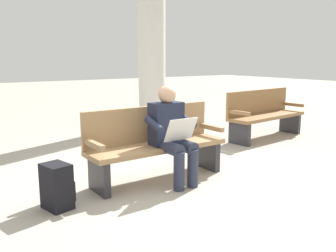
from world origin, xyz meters
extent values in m
plane|color=#A89E8E|center=(0.00, 0.00, 0.00)|extent=(40.00, 40.00, 0.00)
cube|color=#9E7A51|center=(0.00, 0.00, 0.42)|extent=(1.81, 0.51, 0.06)
cube|color=#9E7A51|center=(0.00, -0.21, 0.68)|extent=(1.80, 0.08, 0.45)
cube|color=#9E7A51|center=(-0.85, -0.02, 0.57)|extent=(0.07, 0.48, 0.06)
cube|color=#9E7A51|center=(0.85, 0.02, 0.57)|extent=(0.07, 0.48, 0.06)
cube|color=#2D2D33|center=(-0.80, -0.02, 0.20)|extent=(0.09, 0.43, 0.39)
cube|color=#2D2D33|center=(0.80, 0.02, 0.20)|extent=(0.09, 0.43, 0.39)
cube|color=#1E2338|center=(-0.08, 0.05, 0.71)|extent=(0.40, 0.23, 0.52)
sphere|color=tan|center=(-0.08, 0.07, 1.07)|extent=(0.22, 0.22, 0.22)
cylinder|color=#282D42|center=(-0.19, 0.26, 0.47)|extent=(0.16, 0.42, 0.15)
cylinder|color=#282D42|center=(0.01, 0.26, 0.47)|extent=(0.16, 0.42, 0.15)
cylinder|color=#282D42|center=(-0.19, 0.45, 0.23)|extent=(0.13, 0.13, 0.45)
cylinder|color=#282D42|center=(0.01, 0.45, 0.23)|extent=(0.13, 0.13, 0.45)
cylinder|color=#1E2338|center=(-0.32, 0.14, 0.74)|extent=(0.10, 0.31, 0.18)
cylinder|color=#1E2338|center=(0.16, 0.15, 0.74)|extent=(0.10, 0.31, 0.18)
cube|color=silver|center=(-0.09, 0.35, 0.68)|extent=(0.40, 0.14, 0.27)
cube|color=black|center=(1.32, 0.17, 0.23)|extent=(0.28, 0.34, 0.46)
cube|color=black|center=(1.19, 0.14, 0.16)|extent=(0.09, 0.21, 0.21)
cube|color=olive|center=(-2.98, -0.86, 0.42)|extent=(1.84, 0.67, 0.06)
cube|color=olive|center=(-2.95, -1.08, 0.68)|extent=(1.80, 0.24, 0.45)
cube|color=olive|center=(-3.82, -0.95, 0.57)|extent=(0.11, 0.48, 0.06)
cube|color=olive|center=(-2.13, -0.77, 0.57)|extent=(0.11, 0.48, 0.06)
cube|color=#2D2D33|center=(-3.77, -0.95, 0.20)|extent=(0.13, 0.44, 0.39)
cube|color=#2D2D33|center=(-2.18, -0.78, 0.20)|extent=(0.13, 0.44, 0.39)
cylinder|color=silver|center=(-1.94, -3.27, 2.08)|extent=(0.60, 0.60, 4.15)
camera|label=1|loc=(2.35, 3.67, 1.50)|focal=38.97mm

